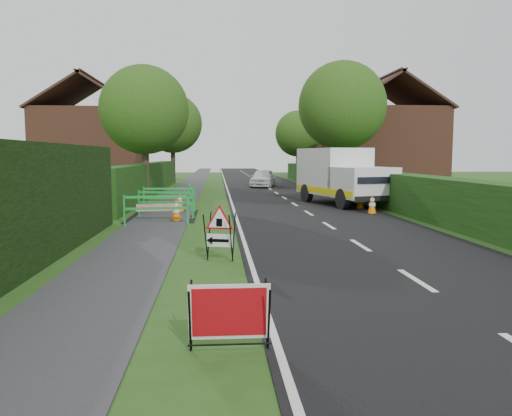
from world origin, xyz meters
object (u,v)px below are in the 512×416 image
red_rect_sign (229,313)px  works_van (341,175)px  triangle_sign (218,229)px  hatchback_car (263,178)px

red_rect_sign → works_van: size_ratio=0.16×
triangle_sign → hatchback_car: (3.28, 24.99, -0.06)m
hatchback_car → triangle_sign: bearing=-83.8°
works_van → hatchback_car: size_ratio=1.58×
works_van → hatchback_car: bearing=85.7°
red_rect_sign → hatchback_car: bearing=84.3°
triangle_sign → hatchback_car: bearing=99.1°
red_rect_sign → hatchback_car: hatchback_car is taller
triangle_sign → hatchback_car: hatchback_car is taller
red_rect_sign → triangle_sign: size_ratio=0.92×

